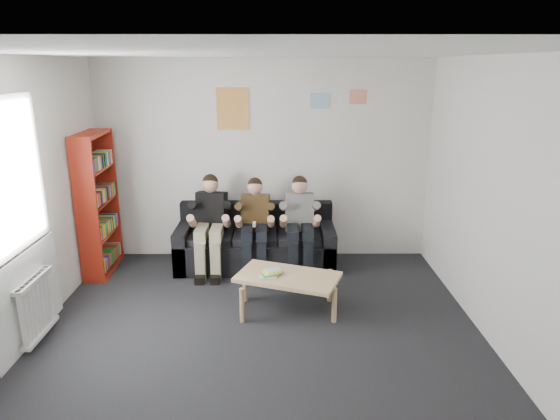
# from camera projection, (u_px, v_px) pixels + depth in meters

# --- Properties ---
(room_shell) EXTENTS (5.00, 5.00, 5.00)m
(room_shell) POSITION_uv_depth(u_px,v_px,m) (256.00, 214.00, 4.37)
(room_shell) COLOR black
(room_shell) RESTS_ON ground
(sofa) EXTENTS (2.07, 0.85, 0.80)m
(sofa) POSITION_uv_depth(u_px,v_px,m) (256.00, 244.00, 6.69)
(sofa) COLOR black
(sofa) RESTS_ON ground
(bookshelf) EXTENTS (0.27, 0.82, 1.82)m
(bookshelf) POSITION_uv_depth(u_px,v_px,m) (98.00, 204.00, 6.33)
(bookshelf) COLOR maroon
(bookshelf) RESTS_ON ground
(coffee_table) EXTENTS (1.07, 0.59, 0.43)m
(coffee_table) POSITION_uv_depth(u_px,v_px,m) (288.00, 280.00, 5.38)
(coffee_table) COLOR tan
(coffee_table) RESTS_ON ground
(game_cases) EXTENTS (0.22, 0.20, 0.05)m
(game_cases) POSITION_uv_depth(u_px,v_px,m) (270.00, 273.00, 5.35)
(game_cases) COLOR silver
(game_cases) RESTS_ON coffee_table
(person_left) EXTENTS (0.38, 0.82, 1.26)m
(person_left) POSITION_uv_depth(u_px,v_px,m) (210.00, 225.00, 6.41)
(person_left) COLOR black
(person_left) RESTS_ON sofa
(person_middle) EXTENTS (0.36, 0.77, 1.21)m
(person_middle) POSITION_uv_depth(u_px,v_px,m) (255.00, 226.00, 6.42)
(person_middle) COLOR #533B1B
(person_middle) RESTS_ON sofa
(person_right) EXTENTS (0.37, 0.80, 1.23)m
(person_right) POSITION_uv_depth(u_px,v_px,m) (300.00, 225.00, 6.42)
(person_right) COLOR silver
(person_right) RESTS_ON sofa
(radiator) EXTENTS (0.10, 0.64, 0.60)m
(radiator) POSITION_uv_depth(u_px,v_px,m) (37.00, 307.00, 4.84)
(radiator) COLOR white
(radiator) RESTS_ON ground
(window) EXTENTS (0.05, 1.30, 2.36)m
(window) POSITION_uv_depth(u_px,v_px,m) (19.00, 241.00, 4.65)
(window) COLOR white
(window) RESTS_ON room_shell
(poster_large) EXTENTS (0.42, 0.01, 0.55)m
(poster_large) POSITION_uv_depth(u_px,v_px,m) (233.00, 109.00, 6.57)
(poster_large) COLOR #DEC94E
(poster_large) RESTS_ON room_shell
(poster_blue) EXTENTS (0.25, 0.01, 0.20)m
(poster_blue) POSITION_uv_depth(u_px,v_px,m) (320.00, 101.00, 6.54)
(poster_blue) COLOR #3B87CA
(poster_blue) RESTS_ON room_shell
(poster_pink) EXTENTS (0.22, 0.01, 0.18)m
(poster_pink) POSITION_uv_depth(u_px,v_px,m) (358.00, 97.00, 6.53)
(poster_pink) COLOR #D34280
(poster_pink) RESTS_ON room_shell
(poster_sign) EXTENTS (0.20, 0.01, 0.14)m
(poster_sign) POSITION_uv_depth(u_px,v_px,m) (186.00, 93.00, 6.51)
(poster_sign) COLOR silver
(poster_sign) RESTS_ON room_shell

